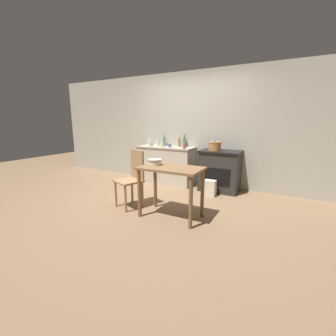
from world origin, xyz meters
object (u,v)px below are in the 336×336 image
(bottle_mid_left, at_px, (184,142))
(cup_mid_right, at_px, (150,144))
(mixing_bowl_large, at_px, (155,162))
(cup_far_right, at_px, (170,146))
(flour_sack, at_px, (210,188))
(stock_pot, at_px, (215,146))
(bottle_far_left, at_px, (150,142))
(stove, at_px, (220,171))
(work_table, at_px, (171,177))
(cup_center_right, at_px, (184,146))
(chair, at_px, (132,177))
(cup_right, at_px, (163,145))
(bottle_center, at_px, (179,143))
(bottle_left, at_px, (164,141))
(bottle_center_left, at_px, (158,143))

(bottle_mid_left, xyz_separation_m, cup_mid_right, (-0.81, -0.21, -0.06))
(mixing_bowl_large, distance_m, cup_far_right, 1.70)
(flour_sack, xyz_separation_m, stock_pot, (-0.05, 0.37, 0.80))
(bottle_far_left, distance_m, bottle_mid_left, 0.95)
(stove, bearing_deg, work_table, -99.88)
(bottle_mid_left, bearing_deg, cup_center_right, -66.11)
(chair, distance_m, cup_far_right, 1.60)
(flour_sack, height_order, cup_center_right, cup_center_right)
(cup_right, bearing_deg, stove, 4.46)
(mixing_bowl_large, bearing_deg, work_table, -6.37)
(stove, height_order, flour_sack, stove)
(work_table, xyz_separation_m, bottle_far_left, (-1.58, 1.86, 0.31))
(stove, distance_m, bottle_center, 1.18)
(mixing_bowl_large, relative_size, bottle_mid_left, 0.80)
(bottle_left, height_order, cup_center_right, bottle_left)
(bottle_center, xyz_separation_m, cup_center_right, (0.27, -0.31, -0.04))
(bottle_mid_left, xyz_separation_m, cup_center_right, (0.15, -0.34, -0.06))
(stock_pot, xyz_separation_m, bottle_center, (-0.92, 0.22, 0.01))
(cup_center_right, bearing_deg, bottle_center_left, 161.51)
(stock_pot, distance_m, cup_center_right, 0.66)
(stock_pot, xyz_separation_m, bottle_far_left, (-1.75, 0.24, -0.00))
(bottle_center_left, relative_size, bottle_center, 0.74)
(bottle_left, bearing_deg, cup_mid_right, -144.06)
(mixing_bowl_large, relative_size, cup_center_right, 2.16)
(mixing_bowl_large, distance_m, bottle_mid_left, 1.86)
(bottle_center_left, bearing_deg, stove, -4.61)
(work_table, relative_size, mixing_bowl_large, 4.18)
(mixing_bowl_large, bearing_deg, chair, 174.50)
(flour_sack, bearing_deg, stock_pot, 97.70)
(bottle_center, bearing_deg, bottle_left, 176.46)
(cup_mid_right, bearing_deg, work_table, -49.03)
(cup_far_right, bearing_deg, flour_sack, -18.93)
(bottle_center, relative_size, cup_right, 2.53)
(work_table, relative_size, cup_right, 10.15)
(bottle_left, distance_m, bottle_center_left, 0.16)
(bottle_left, height_order, cup_right, bottle_left)
(stove, xyz_separation_m, bottle_far_left, (-1.87, 0.18, 0.52))
(cup_right, bearing_deg, bottle_center_left, 138.41)
(bottle_center, xyz_separation_m, cup_right, (-0.29, -0.27, -0.04))
(chair, distance_m, flour_sack, 1.59)
(bottle_left, relative_size, bottle_mid_left, 0.94)
(cup_mid_right, bearing_deg, mixing_bowl_large, -55.09)
(bottle_left, xyz_separation_m, bottle_mid_left, (0.53, 0.00, 0.01))
(stock_pot, relative_size, mixing_bowl_large, 1.16)
(flour_sack, distance_m, cup_far_right, 1.39)
(chair, height_order, cup_far_right, chair)
(stove, bearing_deg, cup_center_right, -169.05)
(stove, xyz_separation_m, cup_mid_right, (-1.73, -0.02, 0.49))
(cup_right, bearing_deg, flour_sack, -14.07)
(cup_center_right, xyz_separation_m, cup_far_right, (-0.41, 0.11, -0.01))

